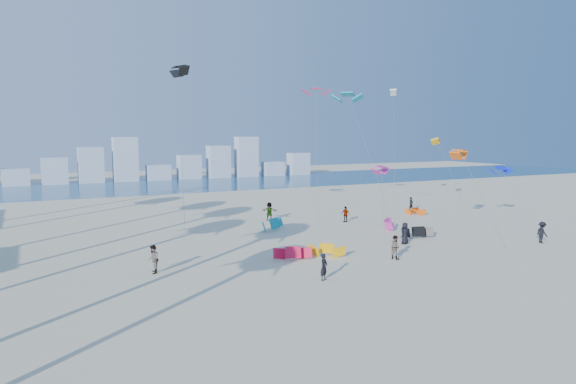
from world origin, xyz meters
name	(u,v)px	position (x,y,z in m)	size (l,w,h in m)	color
ground	(377,315)	(0.00, 0.00, 0.00)	(220.00, 220.00, 0.00)	beige
ocean	(128,186)	(0.00, 72.00, 0.01)	(220.00, 220.00, 0.00)	navy
kitesurfer_near	(324,267)	(0.86, 6.70, 0.84)	(0.61, 0.40, 1.68)	black
kitesurfer_mid	(395,247)	(8.31, 9.21, 0.87)	(0.85, 0.66, 1.74)	gray
kitesurfers_far	(345,224)	(10.12, 18.71, 0.91)	(33.92, 22.09, 1.93)	black
grounded_kites	(346,232)	(9.48, 17.56, 0.47)	(24.78, 15.14, 1.07)	red
flying_kites	(364,115)	(14.26, 21.94, 10.87)	(35.07, 23.03, 15.52)	#CC2D9A
distant_skyline	(111,166)	(-1.19, 82.00, 3.09)	(85.00, 3.00, 8.40)	#9EADBF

